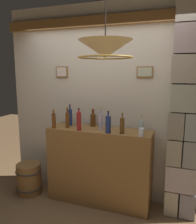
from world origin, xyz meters
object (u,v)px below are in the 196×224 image
Objects in this scene: liquor_bottle_gin at (108,124)px; liquor_bottle_whiskey at (54,120)px; liquor_bottle_vodka at (141,126)px; liquor_bottle_tequila at (79,121)px; wooden_barrel at (29,179)px; glass_tumbler_rocks at (141,132)px; liquor_bottle_mezcal at (70,117)px; liquor_bottle_bourbon at (122,125)px; liquor_bottle_rye at (67,120)px; liquor_bottle_sherry at (101,121)px; liquor_bottle_rum at (93,120)px; pendant_lamp at (105,50)px.

liquor_bottle_gin is 0.80m from liquor_bottle_whiskey.
liquor_bottle_whiskey is at bearing -171.99° from liquor_bottle_vodka.
liquor_bottle_tequila is 1.30m from wooden_barrel.
glass_tumbler_rocks reaches higher than wooden_barrel.
liquor_bottle_mezcal is 0.85m from liquor_bottle_bourbon.
liquor_bottle_rye reaches higher than liquor_bottle_vodka.
liquor_bottle_tequila is 0.38m from liquor_bottle_whiskey.
liquor_bottle_sherry is 0.66× the size of wooden_barrel.
liquor_bottle_gin is 0.42m from liquor_bottle_rum.
liquor_bottle_gin is 1.04× the size of liquor_bottle_bourbon.
liquor_bottle_sherry is at bearing -42.29° from liquor_bottle_rum.
liquor_bottle_bourbon is at bearing -2.31° from liquor_bottle_rye.
pendant_lamp is at bearing -88.71° from liquor_bottle_bourbon.
liquor_bottle_bourbon is 1.10× the size of liquor_bottle_rum.
liquor_bottle_mezcal is 1.04× the size of liquor_bottle_rye.
liquor_bottle_vodka is (0.82, 0.16, -0.04)m from liquor_bottle_tequila.
liquor_bottle_gin is at bearing 1.03° from liquor_bottle_whiskey.
liquor_bottle_mezcal is at bearing 168.24° from glass_tumbler_rocks.
liquor_bottle_vodka is at bearing 10.87° from liquor_bottle_tequila.
liquor_bottle_tequila is at bearing -108.77° from liquor_bottle_rum.
liquor_bottle_tequila is at bearing 1.76° from liquor_bottle_whiskey.
liquor_bottle_tequila is 0.57× the size of pendant_lamp.
liquor_bottle_gin is 0.69m from liquor_bottle_mezcal.
pendant_lamp reaches higher than liquor_bottle_rum.
liquor_bottle_sherry is (0.51, -0.09, -0.01)m from liquor_bottle_mezcal.
pendant_lamp is (0.82, -0.79, 0.86)m from liquor_bottle_rye.
liquor_bottle_gin is at bearing 104.98° from pendant_lamp.
liquor_bottle_bourbon is (0.59, 0.04, -0.02)m from liquor_bottle_tequila.
liquor_bottle_mezcal is at bearing -168.71° from liquor_bottle_rum.
liquor_bottle_gin is at bearing 0.36° from liquor_bottle_tequila.
pendant_lamp is (-0.21, -0.88, 0.90)m from liquor_bottle_vodka.
liquor_bottle_whiskey is at bearing -168.44° from liquor_bottle_sherry.
pendant_lamp is (0.99, -0.71, 0.87)m from liquor_bottle_whiskey.
liquor_bottle_sherry is (-0.55, -0.04, 0.03)m from liquor_bottle_vodka.
liquor_bottle_sherry is 0.58× the size of pendant_lamp.
liquor_bottle_mezcal is at bearing 167.85° from liquor_bottle_bourbon.
liquor_bottle_bourbon is 0.52× the size of pendant_lamp.
liquor_bottle_gin is at bearing -40.03° from liquor_bottle_sherry.
pendant_lamp is (0.51, -1.01, 0.88)m from liquor_bottle_rum.
liquor_bottle_whiskey is 1.23× the size of liquor_bottle_vodka.
liquor_bottle_tequila is (-0.41, -0.00, 0.01)m from liquor_bottle_gin.
liquor_bottle_sherry is (-0.14, 0.12, 0.00)m from liquor_bottle_gin.
pendant_lamp is at bearing -63.03° from liquor_bottle_rum.
wooden_barrel is at bearing -179.63° from liquor_bottle_gin.
liquor_bottle_sherry reaches higher than liquor_bottle_bourbon.
liquor_bottle_gin is 0.93× the size of liquor_bottle_mezcal.
pendant_lamp reaches higher than liquor_bottle_tequila.
liquor_bottle_bourbon is at bearing 91.29° from pendant_lamp.
pendant_lamp is at bearing -108.48° from glass_tumbler_rocks.
liquor_bottle_tequila is at bearing -176.59° from liquor_bottle_bourbon.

